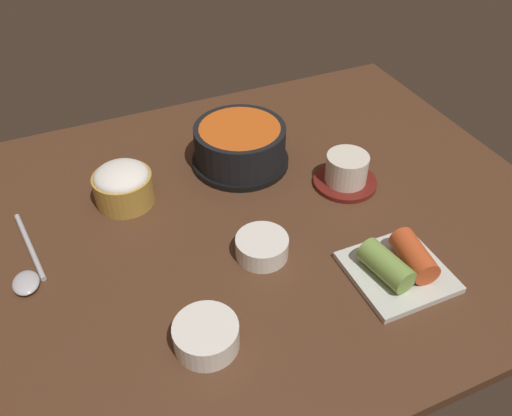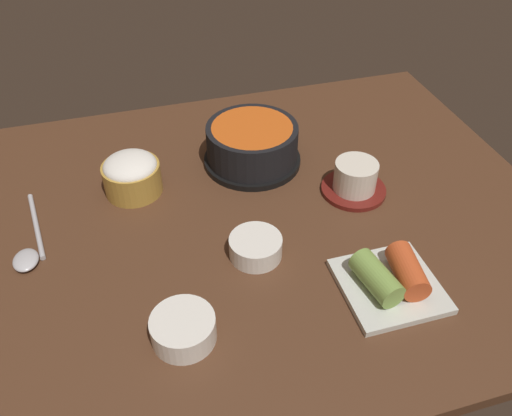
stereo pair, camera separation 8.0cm
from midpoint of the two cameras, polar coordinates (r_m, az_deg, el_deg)
name	(u,v)px [view 2 (the right image)]	position (r cm, az deg, el deg)	size (l,w,h in cm)	color
dining_table	(241,221)	(83.71, 1.04, -1.58)	(100.00, 76.00, 2.00)	#4C2D1C
stone_pot	(252,144)	(92.38, 2.08, 6.82)	(17.23, 17.23, 7.36)	black
rice_bowl	(132,174)	(87.48, -10.83, 3.54)	(9.48, 9.48, 6.77)	#B78C38
tea_cup_with_saucer	(355,179)	(88.59, 13.26, 2.96)	(10.77, 10.77, 5.72)	maroon
banchan_cup_center	(254,247)	(75.82, 2.80, -4.37)	(7.72, 7.72, 3.17)	white
kimchi_plate	(391,279)	(74.72, 17.45, -7.55)	(13.10, 13.10, 4.73)	silver
side_bowl_near	(183,328)	(66.46, -4.43, -13.07)	(8.17, 8.17, 3.53)	white
spoon	(29,248)	(82.44, -20.89, -4.24)	(4.49, 17.79, 1.35)	#B7B7BC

